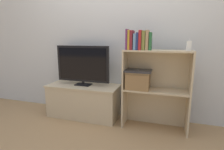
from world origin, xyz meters
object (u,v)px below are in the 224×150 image
at_px(book_plum, 127,40).
at_px(book_skyblue, 135,42).
at_px(book_navy, 138,41).
at_px(baby_monitor, 189,46).
at_px(tv_stand, 84,100).
at_px(book_olive, 144,40).
at_px(book_mustard, 130,40).
at_px(book_forest, 150,41).
at_px(laptop, 138,71).
at_px(book_maroon, 132,40).
at_px(book_tan, 147,40).
at_px(book_crimson, 141,40).
at_px(tv, 83,65).
at_px(storage_basket_left, 138,79).

bearing_deg(book_plum, book_skyblue, -0.00).
distance_m(book_navy, baby_monitor, 0.56).
xyz_separation_m(tv_stand, book_olive, (0.85, -0.11, 0.86)).
relative_size(book_mustard, book_forest, 1.14).
relative_size(book_forest, laptop, 0.62).
xyz_separation_m(book_plum, book_olive, (0.20, -0.00, -0.01)).
bearing_deg(book_navy, book_maroon, 180.00).
xyz_separation_m(book_tan, book_forest, (0.03, -0.00, -0.01)).
relative_size(book_plum, book_olive, 1.09).
relative_size(book_olive, book_forest, 1.10).
bearing_deg(book_plum, book_maroon, -0.00).
xyz_separation_m(book_maroon, book_tan, (0.18, 0.00, 0.00)).
height_order(book_navy, laptop, book_navy).
xyz_separation_m(tv_stand, book_skyblue, (0.75, -0.11, 0.85)).
relative_size(tv_stand, book_crimson, 4.54).
bearing_deg(baby_monitor, book_navy, -176.00).
bearing_deg(book_crimson, book_navy, 180.00).
height_order(book_skyblue, book_navy, book_navy).
bearing_deg(book_crimson, laptop, 127.83).
bearing_deg(book_crimson, tv_stand, 172.52).
xyz_separation_m(tv, book_plum, (0.65, -0.11, 0.34)).
distance_m(book_mustard, book_tan, 0.21).
xyz_separation_m(book_maroon, baby_monitor, (0.63, 0.04, -0.06)).
relative_size(book_crimson, book_tan, 1.00).
height_order(tv, book_skyblue, book_skyblue).
bearing_deg(storage_basket_left, laptop, 90.00).
relative_size(tv, book_plum, 3.24).
bearing_deg(book_mustard, book_forest, -0.00).
bearing_deg(book_tan, baby_monitor, 4.98).
bearing_deg(book_mustard, baby_monitor, 3.40).
height_order(book_mustard, book_olive, book_mustard).
distance_m(book_crimson, baby_monitor, 0.53).
bearing_deg(book_crimson, tv, 172.63).
bearing_deg(book_olive, book_plum, 180.00).
bearing_deg(book_olive, book_navy, 180.00).
height_order(book_skyblue, laptop, book_skyblue).
bearing_deg(book_navy, book_skyblue, 180.00).
relative_size(baby_monitor, laptop, 0.43).
xyz_separation_m(tv_stand, baby_monitor, (1.34, -0.07, 0.81)).
bearing_deg(storage_basket_left, tv, 174.19).
distance_m(book_skyblue, book_navy, 0.03).
distance_m(tv_stand, storage_basket_left, 0.89).
height_order(book_mustard, storage_basket_left, book_mustard).
distance_m(book_plum, book_tan, 0.24).
relative_size(tv_stand, book_navy, 5.12).
bearing_deg(tv, book_tan, -6.72).
distance_m(book_crimson, book_forest, 0.11).
distance_m(tv, book_plum, 0.75).
bearing_deg(book_mustard, storage_basket_left, 12.19).
height_order(book_olive, baby_monitor, book_olive).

